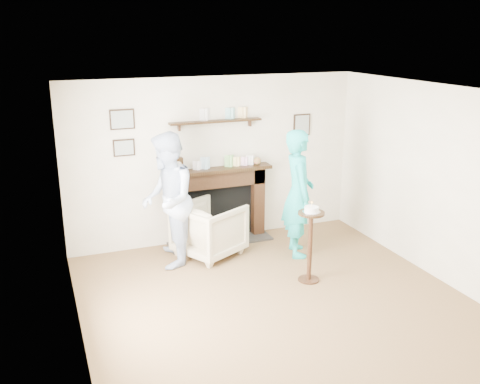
% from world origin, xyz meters
% --- Properties ---
extents(ground, '(5.00, 5.00, 0.00)m').
position_xyz_m(ground, '(0.00, 0.00, 0.00)').
color(ground, brown).
rests_on(ground, ground).
extents(room_shell, '(4.54, 5.02, 2.52)m').
position_xyz_m(room_shell, '(0.00, 0.69, 1.62)').
color(room_shell, beige).
rests_on(room_shell, ground).
extents(armchair, '(1.13, 1.12, 0.77)m').
position_xyz_m(armchair, '(-0.30, 1.90, 0.00)').
color(armchair, tan).
rests_on(armchair, ground).
extents(man, '(0.90, 1.04, 1.85)m').
position_xyz_m(man, '(-0.92, 1.80, 0.00)').
color(man, '#C8E1FB').
rests_on(man, ground).
extents(woman, '(0.59, 0.76, 1.83)m').
position_xyz_m(woman, '(0.90, 1.48, 0.00)').
color(woman, '#1FB2B1').
rests_on(woman, ground).
extents(pedestal_table, '(0.34, 0.34, 1.08)m').
position_xyz_m(pedestal_table, '(0.64, 0.62, 0.66)').
color(pedestal_table, black).
rests_on(pedestal_table, ground).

